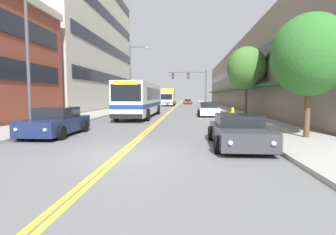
{
  "coord_description": "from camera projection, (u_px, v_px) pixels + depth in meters",
  "views": [
    {
      "loc": [
        2.33,
        -8.81,
        2.03
      ],
      "look_at": [
        0.1,
        19.93,
        -0.4
      ],
      "focal_mm": 28.0,
      "sensor_mm": 36.0,
      "label": 1
    }
  ],
  "objects": [
    {
      "name": "street_tree_right_near",
      "position": [
        310.0,
        55.0,
        11.59
      ],
      "size": [
        3.31,
        3.31,
        5.49
      ],
      "color": "brown",
      "rests_on": "sidewalk_right"
    },
    {
      "name": "sidewalk_left",
      "position": [
        134.0,
        107.0,
        46.42
      ],
      "size": [
        3.59,
        106.0,
        0.15
      ],
      "color": "#9E9B96",
      "rests_on": "ground_plane"
    },
    {
      "name": "ground_plane",
      "position": [
        175.0,
        107.0,
        45.86
      ],
      "size": [
        240.0,
        240.0,
        0.0
      ],
      "primitive_type": "plane",
      "color": "slate"
    },
    {
      "name": "sidewalk_right",
      "position": [
        217.0,
        107.0,
        45.29
      ],
      "size": [
        3.59,
        106.0,
        0.15
      ],
      "color": "#9E9B96",
      "rests_on": "ground_plane"
    },
    {
      "name": "storefront_row_right",
      "position": [
        253.0,
        79.0,
        44.43
      ],
      "size": [
        9.1,
        68.0,
        9.56
      ],
      "color": "gray",
      "rests_on": "ground_plane"
    },
    {
      "name": "traffic_signal_mast",
      "position": [
        192.0,
        81.0,
        43.06
      ],
      "size": [
        6.49,
        0.38,
        6.21
      ],
      "color": "#47474C",
      "rests_on": "ground_plane"
    },
    {
      "name": "city_bus",
      "position": [
        141.0,
        98.0,
        24.98
      ],
      "size": [
        2.83,
        12.12,
        3.14
      ],
      "color": "silver",
      "rests_on": "ground_plane"
    },
    {
      "name": "box_truck",
      "position": [
        168.0,
        97.0,
        52.29
      ],
      "size": [
        2.8,
        6.99,
        3.37
      ],
      "color": "#B7B7BC",
      "rests_on": "ground_plane"
    },
    {
      "name": "centre_line",
      "position": [
        175.0,
        107.0,
        45.86
      ],
      "size": [
        0.34,
        106.0,
        0.01
      ],
      "color": "yellow",
      "rests_on": "ground_plane"
    },
    {
      "name": "street_lamp_left_far",
      "position": [
        133.0,
        72.0,
        34.48
      ],
      "size": [
        2.59,
        0.28,
        8.51
      ],
      "color": "#47474C",
      "rests_on": "ground_plane"
    },
    {
      "name": "fire_hydrant",
      "position": [
        233.0,
        113.0,
        21.38
      ],
      "size": [
        0.35,
        0.27,
        0.93
      ],
      "color": "yellow",
      "rests_on": "sidewalk_right"
    },
    {
      "name": "car_red_moving_lead",
      "position": [
        188.0,
        102.0,
        62.59
      ],
      "size": [
        2.03,
        4.71,
        1.16
      ],
      "color": "maroon",
      "rests_on": "ground_plane"
    },
    {
      "name": "car_navy_parked_left_mid",
      "position": [
        56.0,
        122.0,
        13.37
      ],
      "size": [
        2.13,
        4.5,
        1.44
      ],
      "color": "#19234C",
      "rests_on": "ground_plane"
    },
    {
      "name": "street_tree_right_mid",
      "position": [
        246.0,
        68.0,
        24.03
      ],
      "size": [
        3.54,
        3.54,
        6.35
      ],
      "color": "brown",
      "rests_on": "sidewalk_right"
    },
    {
      "name": "office_tower_left",
      "position": [
        69.0,
        3.0,
        38.67
      ],
      "size": [
        12.08,
        28.34,
        31.36
      ],
      "color": "#BCB7AD",
      "rests_on": "ground_plane"
    },
    {
      "name": "car_charcoal_parked_left_near",
      "position": [
        143.0,
        105.0,
        38.98
      ],
      "size": [
        2.06,
        4.17,
        1.14
      ],
      "color": "#232328",
      "rests_on": "ground_plane"
    },
    {
      "name": "car_dark_grey_parked_right_foreground",
      "position": [
        238.0,
        131.0,
        10.51
      ],
      "size": [
        2.18,
        4.56,
        1.26
      ],
      "color": "#38383D",
      "rests_on": "ground_plane"
    },
    {
      "name": "street_lamp_left_near",
      "position": [
        33.0,
        47.0,
        12.39
      ],
      "size": [
        1.95,
        0.28,
        7.3
      ],
      "color": "#47474C",
      "rests_on": "ground_plane"
    },
    {
      "name": "car_white_parked_right_mid",
      "position": [
        209.0,
        110.0,
        25.89
      ],
      "size": [
        2.11,
        4.16,
        1.38
      ],
      "color": "white",
      "rests_on": "ground_plane"
    }
  ]
}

